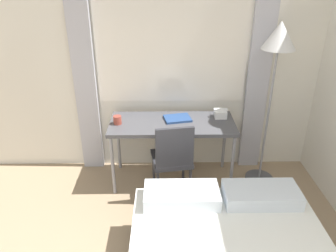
% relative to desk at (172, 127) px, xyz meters
% --- Properties ---
extents(wall_back_with_window, '(4.78, 0.13, 2.70)m').
position_rel_desk_xyz_m(wall_back_with_window, '(-0.20, 0.37, 0.67)').
color(wall_back_with_window, silver).
rests_on(wall_back_with_window, ground_plane).
extents(desk, '(1.35, 0.59, 0.74)m').
position_rel_desk_xyz_m(desk, '(0.00, 0.00, 0.00)').
color(desk, '#4C4C51').
rests_on(desk, ground_plane).
extents(desk_chair, '(0.46, 0.46, 0.88)m').
position_rel_desk_xyz_m(desk_chair, '(-0.00, -0.31, -0.19)').
color(desk_chair, '#333338').
rests_on(desk_chair, ground_plane).
extents(standing_lamp, '(0.33, 0.33, 1.80)m').
position_rel_desk_xyz_m(standing_lamp, '(1.02, -0.02, 0.81)').
color(standing_lamp, '#4C4C51').
rests_on(standing_lamp, ground_plane).
extents(telephone, '(0.15, 0.14, 0.10)m').
position_rel_desk_xyz_m(telephone, '(0.54, 0.12, 0.10)').
color(telephone, white).
rests_on(telephone, desk).
extents(book, '(0.32, 0.26, 0.02)m').
position_rel_desk_xyz_m(book, '(0.06, 0.07, 0.07)').
color(book, navy).
rests_on(book, desk).
extents(mug, '(0.09, 0.09, 0.09)m').
position_rel_desk_xyz_m(mug, '(-0.59, -0.03, 0.10)').
color(mug, '#993F33').
rests_on(mug, desk).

